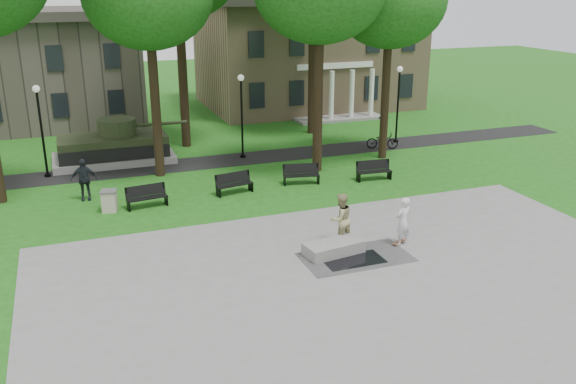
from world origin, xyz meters
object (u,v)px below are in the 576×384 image
at_px(park_bench_0, 147,196).
at_px(trash_bin, 109,201).
at_px(concrete_block, 334,248).
at_px(skateboarder, 403,221).
at_px(cyclist, 383,135).
at_px(friend_watching, 341,219).

distance_m(park_bench_0, trash_bin, 1.62).
bearing_deg(trash_bin, concrete_block, -45.60).
xyz_separation_m(park_bench_0, trash_bin, (-1.62, 0.02, -0.04)).
bearing_deg(concrete_block, skateboarder, -3.19).
bearing_deg(concrete_block, trash_bin, 134.40).
bearing_deg(cyclist, trash_bin, 131.57).
bearing_deg(skateboarder, cyclist, -134.74).
height_order(skateboarder, friend_watching, friend_watching).
distance_m(concrete_block, cyclist, 15.61).
bearing_deg(park_bench_0, concrete_block, -59.67).
distance_m(skateboarder, park_bench_0, 11.45).
relative_size(park_bench_0, trash_bin, 1.92).
xyz_separation_m(friend_watching, cyclist, (8.41, 11.96, -0.17)).
bearing_deg(park_bench_0, skateboarder, -48.99).
bearing_deg(concrete_block, park_bench_0, 127.45).
bearing_deg(trash_bin, skateboarder, -37.07).
bearing_deg(park_bench_0, friend_watching, -53.74).
height_order(skateboarder, trash_bin, skateboarder).
relative_size(concrete_block, skateboarder, 1.16).
distance_m(cyclist, trash_bin, 17.19).
bearing_deg(cyclist, concrete_block, 168.52).
distance_m(concrete_block, friend_watching, 1.26).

